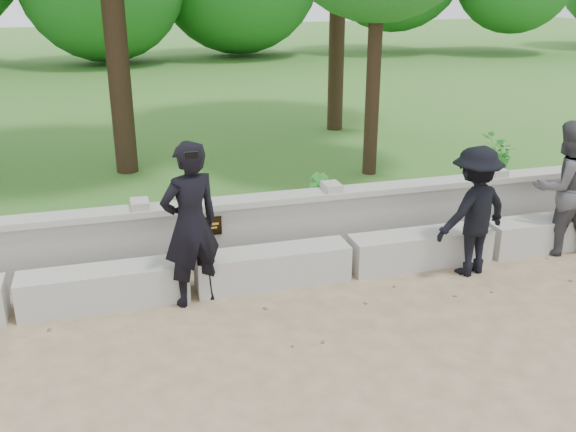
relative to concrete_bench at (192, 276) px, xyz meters
name	(u,v)px	position (x,y,z in m)	size (l,w,h in m)	color
ground	(222,384)	(0.00, -1.90, -0.22)	(80.00, 80.00, 0.00)	tan
lawn	(132,104)	(0.00, 12.10, -0.10)	(40.00, 22.00, 0.25)	#386D27
concrete_bench	(192,276)	(0.00, 0.00, 0.00)	(11.90, 0.45, 0.45)	#B6B4AC
parapet_wall	(183,236)	(0.00, 0.70, 0.24)	(12.50, 0.35, 0.90)	#ABA9A2
man_main	(191,225)	(0.00, -0.20, 0.74)	(0.82, 0.76, 1.93)	black
visitor_left	(564,188)	(5.01, -0.10, 0.69)	(0.93, 0.74, 1.83)	#444449
visitor_mid	(474,211)	(3.49, -0.38, 0.60)	(1.20, 0.88, 1.66)	black
shrub_b	(319,196)	(2.07, 1.40, 0.36)	(0.36, 0.29, 0.66)	green
shrub_c	(499,153)	(5.97, 2.80, 0.37)	(0.61, 0.53, 0.68)	green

